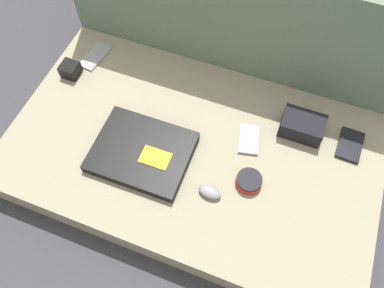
{
  "coord_description": "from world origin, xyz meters",
  "views": [
    {
      "loc": [
        0.2,
        -0.53,
        1.14
      ],
      "look_at": [
        0.0,
        0.0,
        0.13
      ],
      "focal_mm": 35.0,
      "sensor_mm": 36.0,
      "label": 1
    }
  ],
  "objects_px": {
    "laptop": "(142,152)",
    "computer_mouse": "(210,192)",
    "phone_small": "(350,145)",
    "phone_silver": "(249,139)",
    "phone_black": "(95,56)",
    "speaker_puck": "(249,181)",
    "camera_pouch": "(302,126)",
    "charger_brick": "(70,70)"
  },
  "relations": [
    {
      "from": "laptop",
      "to": "computer_mouse",
      "type": "relative_size",
      "value": 4.2
    },
    {
      "from": "phone_small",
      "to": "computer_mouse",
      "type": "bearing_deg",
      "value": -137.13
    },
    {
      "from": "phone_silver",
      "to": "phone_black",
      "type": "height_order",
      "value": "phone_silver"
    },
    {
      "from": "phone_silver",
      "to": "computer_mouse",
      "type": "bearing_deg",
      "value": -117.25
    },
    {
      "from": "speaker_puck",
      "to": "phone_small",
      "type": "relative_size",
      "value": 0.68
    },
    {
      "from": "phone_black",
      "to": "camera_pouch",
      "type": "xyz_separation_m",
      "value": [
        0.76,
        -0.04,
        0.03
      ]
    },
    {
      "from": "phone_silver",
      "to": "charger_brick",
      "type": "height_order",
      "value": "charger_brick"
    },
    {
      "from": "phone_silver",
      "to": "phone_small",
      "type": "bearing_deg",
      "value": 4.2
    },
    {
      "from": "camera_pouch",
      "to": "charger_brick",
      "type": "height_order",
      "value": "camera_pouch"
    },
    {
      "from": "speaker_puck",
      "to": "phone_small",
      "type": "xyz_separation_m",
      "value": [
        0.26,
        0.24,
        -0.01
      ]
    },
    {
      "from": "computer_mouse",
      "to": "charger_brick",
      "type": "distance_m",
      "value": 0.66
    },
    {
      "from": "laptop",
      "to": "phone_silver",
      "type": "relative_size",
      "value": 2.56
    },
    {
      "from": "computer_mouse",
      "to": "phone_small",
      "type": "height_order",
      "value": "computer_mouse"
    },
    {
      "from": "computer_mouse",
      "to": "laptop",
      "type": "bearing_deg",
      "value": 172.13
    },
    {
      "from": "laptop",
      "to": "charger_brick",
      "type": "relative_size",
      "value": 5.06
    },
    {
      "from": "camera_pouch",
      "to": "charger_brick",
      "type": "bearing_deg",
      "value": -176.09
    },
    {
      "from": "speaker_puck",
      "to": "phone_small",
      "type": "height_order",
      "value": "speaker_puck"
    },
    {
      "from": "camera_pouch",
      "to": "charger_brick",
      "type": "relative_size",
      "value": 2.25
    },
    {
      "from": "laptop",
      "to": "speaker_puck",
      "type": "bearing_deg",
      "value": 3.48
    },
    {
      "from": "phone_small",
      "to": "speaker_puck",
      "type": "bearing_deg",
      "value": -135.93
    },
    {
      "from": "speaker_puck",
      "to": "computer_mouse",
      "type": "bearing_deg",
      "value": -142.67
    },
    {
      "from": "phone_silver",
      "to": "phone_small",
      "type": "relative_size",
      "value": 1.0
    },
    {
      "from": "laptop",
      "to": "phone_silver",
      "type": "height_order",
      "value": "laptop"
    },
    {
      "from": "computer_mouse",
      "to": "phone_silver",
      "type": "bearing_deg",
      "value": 79.48
    },
    {
      "from": "computer_mouse",
      "to": "camera_pouch",
      "type": "bearing_deg",
      "value": 60.85
    },
    {
      "from": "speaker_puck",
      "to": "phone_black",
      "type": "xyz_separation_m",
      "value": [
        -0.66,
        0.28,
        -0.01
      ]
    },
    {
      "from": "speaker_puck",
      "to": "phone_silver",
      "type": "relative_size",
      "value": 0.68
    },
    {
      "from": "computer_mouse",
      "to": "phone_silver",
      "type": "height_order",
      "value": "computer_mouse"
    },
    {
      "from": "phone_small",
      "to": "charger_brick",
      "type": "relative_size",
      "value": 1.98
    },
    {
      "from": "laptop",
      "to": "phone_silver",
      "type": "bearing_deg",
      "value": 28.83
    },
    {
      "from": "phone_black",
      "to": "phone_small",
      "type": "distance_m",
      "value": 0.92
    },
    {
      "from": "computer_mouse",
      "to": "phone_silver",
      "type": "distance_m",
      "value": 0.22
    },
    {
      "from": "laptop",
      "to": "computer_mouse",
      "type": "xyz_separation_m",
      "value": [
        0.24,
        -0.05,
        -0.0
      ]
    },
    {
      "from": "laptop",
      "to": "camera_pouch",
      "type": "distance_m",
      "value": 0.51
    },
    {
      "from": "phone_silver",
      "to": "camera_pouch",
      "type": "xyz_separation_m",
      "value": [
        0.14,
        0.09,
        0.03
      ]
    },
    {
      "from": "phone_small",
      "to": "camera_pouch",
      "type": "distance_m",
      "value": 0.16
    },
    {
      "from": "speaker_puck",
      "to": "camera_pouch",
      "type": "height_order",
      "value": "camera_pouch"
    },
    {
      "from": "phone_silver",
      "to": "phone_black",
      "type": "xyz_separation_m",
      "value": [
        -0.62,
        0.14,
        -0.0
      ]
    },
    {
      "from": "phone_small",
      "to": "phone_black",
      "type": "bearing_deg",
      "value": 179.36
    },
    {
      "from": "phone_small",
      "to": "camera_pouch",
      "type": "height_order",
      "value": "camera_pouch"
    },
    {
      "from": "laptop",
      "to": "camera_pouch",
      "type": "relative_size",
      "value": 2.25
    },
    {
      "from": "laptop",
      "to": "phone_silver",
      "type": "xyz_separation_m",
      "value": [
        0.29,
        0.17,
        -0.01
      ]
    }
  ]
}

